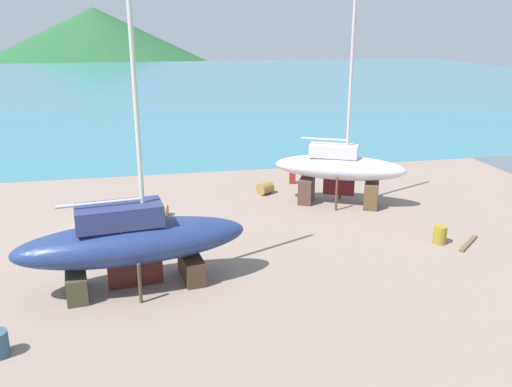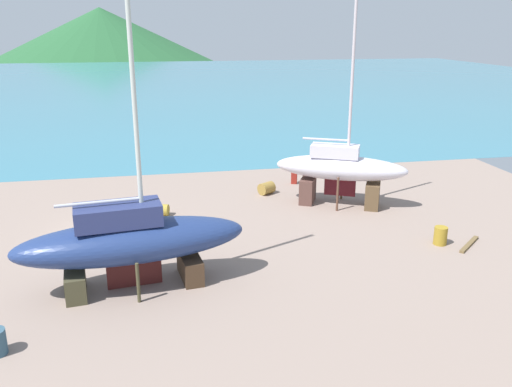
{
  "view_description": "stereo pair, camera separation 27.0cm",
  "coord_description": "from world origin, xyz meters",
  "px_view_note": "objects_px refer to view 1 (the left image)",
  "views": [
    {
      "loc": [
        1.9,
        -23.79,
        9.18
      ],
      "look_at": [
        6.41,
        -1.86,
        2.09
      ],
      "focal_mm": 37.46,
      "sensor_mm": 36.0,
      "label": 1
    },
    {
      "loc": [
        2.16,
        -23.84,
        9.18
      ],
      "look_at": [
        6.41,
        -1.86,
        2.09
      ],
      "focal_mm": 37.46,
      "sensor_mm": 36.0,
      "label": 2
    }
  ],
  "objects_px": {
    "barrel_tar_black": "(158,210)",
    "sailboat_mid_port": "(339,169)",
    "barrel_rust_far": "(440,235)",
    "sailboat_small_center": "(132,241)",
    "barrel_tipped_center": "(265,188)",
    "worker": "(293,170)"
  },
  "relations": [
    {
      "from": "barrel_rust_far",
      "to": "barrel_tar_black",
      "type": "xyz_separation_m",
      "value": [
        -11.99,
        6.13,
        -0.11
      ]
    },
    {
      "from": "sailboat_mid_port",
      "to": "barrel_tar_black",
      "type": "relative_size",
      "value": 11.35
    },
    {
      "from": "barrel_tipped_center",
      "to": "barrel_rust_far",
      "type": "relative_size",
      "value": 1.04
    },
    {
      "from": "sailboat_mid_port",
      "to": "barrel_tipped_center",
      "type": "relative_size",
      "value": 12.62
    },
    {
      "from": "worker",
      "to": "barrel_tipped_center",
      "type": "height_order",
      "value": "worker"
    },
    {
      "from": "sailboat_mid_port",
      "to": "barrel_tipped_center",
      "type": "bearing_deg",
      "value": 168.8
    },
    {
      "from": "barrel_rust_far",
      "to": "sailboat_small_center",
      "type": "bearing_deg",
      "value": -173.59
    },
    {
      "from": "barrel_tipped_center",
      "to": "worker",
      "type": "bearing_deg",
      "value": 39.12
    },
    {
      "from": "sailboat_small_center",
      "to": "worker",
      "type": "distance_m",
      "value": 14.92
    },
    {
      "from": "worker",
      "to": "barrel_rust_far",
      "type": "bearing_deg",
      "value": 45.9
    },
    {
      "from": "barrel_tar_black",
      "to": "sailboat_small_center",
      "type": "bearing_deg",
      "value": -97.98
    },
    {
      "from": "sailboat_small_center",
      "to": "barrel_tar_black",
      "type": "relative_size",
      "value": 12.82
    },
    {
      "from": "sailboat_mid_port",
      "to": "barrel_rust_far",
      "type": "relative_size",
      "value": 13.1
    },
    {
      "from": "sailboat_small_center",
      "to": "worker",
      "type": "relative_size",
      "value": 6.96
    },
    {
      "from": "barrel_tar_black",
      "to": "sailboat_mid_port",
      "type": "bearing_deg",
      "value": -0.68
    },
    {
      "from": "worker",
      "to": "barrel_rust_far",
      "type": "xyz_separation_m",
      "value": [
        3.88,
        -10.26,
        -0.48
      ]
    },
    {
      "from": "barrel_rust_far",
      "to": "worker",
      "type": "bearing_deg",
      "value": 110.7
    },
    {
      "from": "barrel_rust_far",
      "to": "barrel_tar_black",
      "type": "bearing_deg",
      "value": 152.93
    },
    {
      "from": "worker",
      "to": "barrel_rust_far",
      "type": "distance_m",
      "value": 10.98
    },
    {
      "from": "sailboat_mid_port",
      "to": "barrel_rust_far",
      "type": "height_order",
      "value": "sailboat_mid_port"
    },
    {
      "from": "sailboat_mid_port",
      "to": "barrel_rust_far",
      "type": "xyz_separation_m",
      "value": [
        2.54,
        -6.01,
        -1.56
      ]
    },
    {
      "from": "worker",
      "to": "barrel_tipped_center",
      "type": "bearing_deg",
      "value": -25.68
    }
  ]
}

